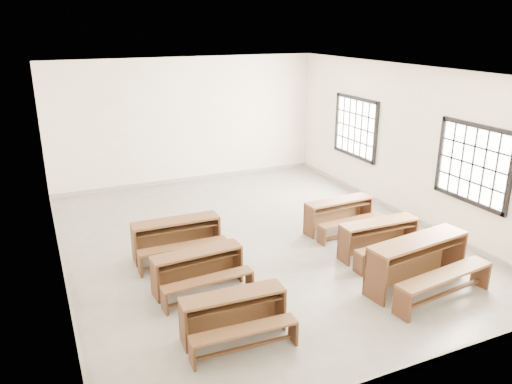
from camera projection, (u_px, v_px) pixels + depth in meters
name	position (u px, v px, depth m)	size (l,w,h in m)	color
room	(261.00, 131.00, 8.97)	(8.50, 8.50, 3.20)	gray
desk_set_0	(234.00, 313.00, 6.59)	(1.44, 0.79, 0.63)	brown
desk_set_1	(199.00, 268.00, 7.78)	(1.47, 0.83, 0.64)	brown
desk_set_2	(177.00, 236.00, 8.86)	(1.56, 0.83, 0.70)	brown
desk_set_3	(420.00, 260.00, 7.81)	(1.90, 1.15, 0.81)	brown
desk_set_4	(380.00, 236.00, 8.89)	(1.49, 0.79, 0.66)	brown
desk_set_5	(340.00, 213.00, 10.00)	(1.47, 0.82, 0.65)	brown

